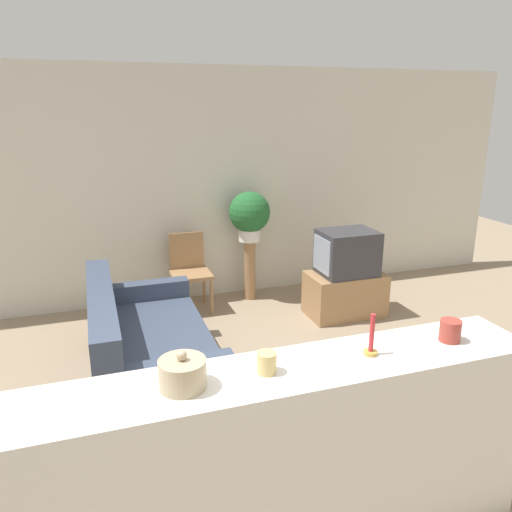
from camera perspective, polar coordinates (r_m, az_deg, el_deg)
The scene contains 13 objects.
ground_plane at distance 3.33m, azimuth 1.22°, elevation -25.94°, with size 14.00×14.00×0.00m, color gray.
wall_back at distance 5.86m, azimuth -10.24°, elevation 7.60°, with size 9.00×0.06×2.70m.
couch at distance 4.32m, azimuth -12.42°, elevation -10.64°, with size 0.94×1.81×0.86m.
tv_stand at distance 5.67m, azimuth 10.12°, elevation -4.30°, with size 0.84×0.50×0.49m.
television at distance 5.52m, azimuth 10.32°, elevation 0.39°, with size 0.61×0.47×0.48m.
wooden_chair at distance 5.74m, azimuth -7.64°, elevation -1.32°, with size 0.44×0.44×0.87m.
plant_stand at distance 6.01m, azimuth -0.72°, elevation -1.59°, with size 0.14×0.14×0.73m.
potted_plant at distance 5.83m, azimuth -0.74°, elevation 4.83°, with size 0.48×0.48×0.58m.
foreground_counter at distance 2.75m, azimuth 3.90°, elevation -22.33°, with size 2.58×0.44×1.06m.
decorative_bowl at distance 2.28m, azimuth -8.40°, elevation -13.14°, with size 0.21×0.21×0.18m.
candle_jar at distance 2.38m, azimuth 1.23°, elevation -12.09°, with size 0.09×0.09×0.10m.
candlestick at distance 2.59m, azimuth 13.03°, elevation -9.54°, with size 0.07×0.07×0.22m.
coffee_tin at distance 2.86m, azimuth 21.31°, elevation -7.95°, with size 0.11×0.11×0.12m.
Camera 1 is at (-0.84, -2.30, 2.26)m, focal length 35.00 mm.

